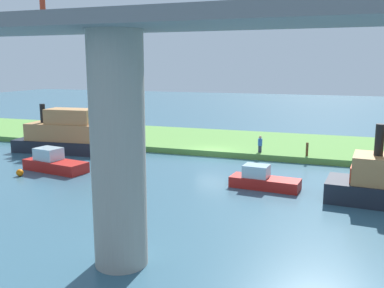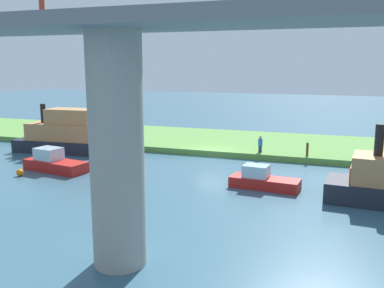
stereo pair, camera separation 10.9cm
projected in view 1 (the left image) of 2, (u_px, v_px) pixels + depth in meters
The scene contains 10 objects.
ground_plane at pixel (211, 157), 35.97m from camera, with size 160.00×160.00×0.00m, color #386075.
grassy_bank at pixel (229, 142), 41.49m from camera, with size 80.00×12.00×0.50m, color #5B9342.
bridge_pylon at pixel (118, 152), 15.92m from camera, with size 2.06×2.06×8.95m, color #9E998E.
bridge_span at pixel (114, 15), 15.02m from camera, with size 64.20×4.30×3.25m.
person_on_bank at pixel (260, 144), 35.32m from camera, with size 0.49×0.49×1.39m.
mooring_post at pixel (307, 149), 33.87m from camera, with size 0.20×0.20×1.08m, color brown.
skiff_small at pixel (54, 163), 31.20m from camera, with size 5.23×2.61×1.67m.
motorboat_red at pixel (64, 135), 37.62m from camera, with size 8.56×3.48×4.27m.
houseboat_blue at pixel (263, 180), 26.86m from camera, with size 4.47×1.93×1.45m.
marker_buoy at pixel (20, 173), 29.73m from camera, with size 0.50×0.50×0.50m, color orange.
Camera 1 is at (-10.08, 33.71, 7.72)m, focal length 39.70 mm.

